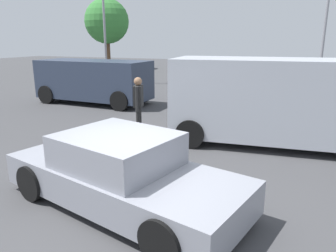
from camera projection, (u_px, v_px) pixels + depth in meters
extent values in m
plane|color=#424244|center=(131.00, 206.00, 5.45)|extent=(80.00, 80.00, 0.00)
cube|color=gray|center=(123.00, 181.00, 5.40)|extent=(4.55, 2.69, 0.54)
cube|color=gray|center=(118.00, 150.00, 5.31)|extent=(2.12, 1.96, 0.54)
cube|color=slate|center=(158.00, 161.00, 4.83)|extent=(0.41, 1.43, 0.46)
cube|color=slate|center=(84.00, 141.00, 5.80)|extent=(0.41, 1.43, 0.46)
cylinder|color=black|center=(221.00, 193.00, 5.24)|extent=(0.67, 0.37, 0.64)
cylinder|color=black|center=(162.00, 241.00, 3.98)|extent=(0.67, 0.37, 0.64)
cylinder|color=black|center=(101.00, 156.00, 6.87)|extent=(0.67, 0.37, 0.64)
cylinder|color=black|center=(32.00, 182.00, 5.61)|extent=(0.67, 0.37, 0.64)
cube|color=#B2B7C1|center=(275.00, 99.00, 8.39)|extent=(5.47, 2.49, 2.05)
cube|color=slate|center=(179.00, 78.00, 8.98)|extent=(0.22, 1.66, 0.82)
cylinder|color=black|center=(190.00, 134.00, 8.31)|extent=(0.78, 0.33, 0.76)
cylinder|color=black|center=(203.00, 118.00, 10.03)|extent=(0.78, 0.33, 0.76)
cube|color=#2D384C|center=(94.00, 79.00, 14.03)|extent=(5.04, 2.10, 1.64)
cube|color=slate|center=(50.00, 69.00, 14.90)|extent=(0.10, 1.66, 0.66)
cylinder|color=black|center=(47.00, 95.00, 14.13)|extent=(0.81, 0.27, 0.80)
cylinder|color=black|center=(75.00, 89.00, 15.76)|extent=(0.81, 0.27, 0.80)
cylinder|color=black|center=(120.00, 101.00, 12.65)|extent=(0.81, 0.27, 0.80)
cylinder|color=black|center=(142.00, 94.00, 14.28)|extent=(0.81, 0.27, 0.80)
cylinder|color=black|center=(139.00, 120.00, 9.48)|extent=(0.13, 0.13, 0.87)
cylinder|color=black|center=(138.00, 122.00, 9.32)|extent=(0.13, 0.13, 0.87)
cube|color=#262626|center=(138.00, 96.00, 9.21)|extent=(0.35, 0.45, 0.61)
cylinder|color=#262626|center=(140.00, 96.00, 9.45)|extent=(0.09, 0.09, 0.72)
cylinder|color=#262626|center=(137.00, 99.00, 8.99)|extent=(0.09, 0.09, 0.72)
sphere|color=#936B4C|center=(138.00, 81.00, 9.10)|extent=(0.23, 0.23, 0.23)
cylinder|color=gray|center=(325.00, 29.00, 15.66)|extent=(0.14, 0.14, 6.50)
cylinder|color=gray|center=(104.00, 26.00, 19.61)|extent=(0.14, 0.14, 7.13)
cylinder|color=brown|center=(108.00, 54.00, 30.62)|extent=(0.40, 0.40, 2.87)
sphere|color=#387F38|center=(107.00, 21.00, 29.84)|extent=(4.11, 4.11, 4.11)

